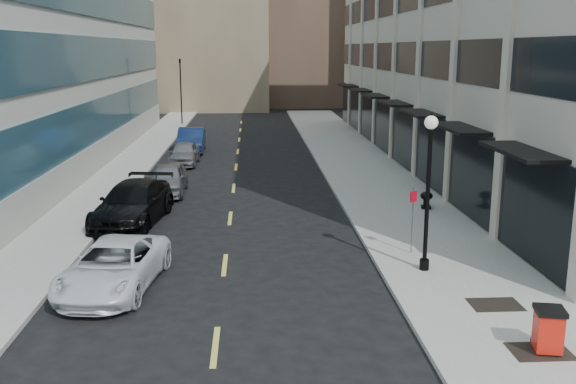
{
  "coord_description": "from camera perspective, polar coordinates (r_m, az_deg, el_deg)",
  "views": [
    {
      "loc": [
        0.93,
        -12.39,
        7.06
      ],
      "look_at": [
        2.17,
        9.02,
        2.24
      ],
      "focal_mm": 40.0,
      "sensor_mm": 36.0,
      "label": 1
    }
  ],
  "objects": [
    {
      "name": "car_black_pickup",
      "position": [
        27.07,
        -13.62,
        -0.98
      ],
      "size": [
        3.11,
        6.01,
        1.67
      ],
      "primitive_type": "imported",
      "rotation": [
        0.0,
        0.0,
        -0.14
      ],
      "color": "black",
      "rests_on": "ground"
    },
    {
      "name": "grate_mid",
      "position": [
        16.48,
        21.5,
        -13.04
      ],
      "size": [
        1.4,
        1.0,
        0.01
      ],
      "primitive_type": "cube",
      "color": "black",
      "rests_on": "sidewalk_right"
    },
    {
      "name": "traffic_signal",
      "position": [
        60.74,
        -9.59,
        11.24
      ],
      "size": [
        0.66,
        0.66,
        6.98
      ],
      "color": "black",
      "rests_on": "ground"
    },
    {
      "name": "car_grey_sedan",
      "position": [
        40.11,
        -9.21,
        3.4
      ],
      "size": [
        1.77,
        4.18,
        1.41
      ],
      "primitive_type": "imported",
      "rotation": [
        0.0,
        0.0,
        -0.02
      ],
      "color": "gray",
      "rests_on": "ground"
    },
    {
      "name": "car_white_van",
      "position": [
        19.89,
        -15.22,
        -6.39
      ],
      "size": [
        3.01,
        5.41,
        1.43
      ],
      "primitive_type": "imported",
      "rotation": [
        0.0,
        0.0,
        -0.13
      ],
      "color": "white",
      "rests_on": "ground"
    },
    {
      "name": "building_right",
      "position": [
        42.55,
        19.42,
        14.59
      ],
      "size": [
        15.3,
        46.5,
        18.25
      ],
      "color": "#BEB4A1",
      "rests_on": "ground"
    },
    {
      "name": "skyline_tan_far",
      "position": [
        91.7,
        -13.14,
        14.83
      ],
      "size": [
        12.0,
        14.0,
        22.0
      ],
      "primitive_type": "cube",
      "color": "#947F61",
      "rests_on": "ground"
    },
    {
      "name": "trash_bin",
      "position": [
        16.31,
        22.14,
        -11.16
      ],
      "size": [
        0.78,
        0.8,
        1.07
      ],
      "rotation": [
        0.0,
        0.0,
        -0.2
      ],
      "color": "red",
      "rests_on": "sidewalk_right"
    },
    {
      "name": "grate_far",
      "position": [
        18.82,
        17.95,
        -9.49
      ],
      "size": [
        1.4,
        1.0,
        0.01
      ],
      "primitive_type": "cube",
      "color": "black",
      "rests_on": "sidewalk_right"
    },
    {
      "name": "lamppost",
      "position": [
        20.3,
        12.38,
        1.14
      ],
      "size": [
        0.42,
        0.42,
        5.03
      ],
      "color": "black",
      "rests_on": "sidewalk_right"
    },
    {
      "name": "car_blue_sedan",
      "position": [
        44.96,
        -8.59,
        4.58
      ],
      "size": [
        1.86,
        5.08,
        1.66
      ],
      "primitive_type": "imported",
      "rotation": [
        0.0,
        0.0,
        0.02
      ],
      "color": "#14244D",
      "rests_on": "ground"
    },
    {
      "name": "car_silver_sedan",
      "position": [
        32.18,
        -10.64,
        1.14
      ],
      "size": [
        1.78,
        4.36,
        1.48
      ],
      "primitive_type": "imported",
      "rotation": [
        0.0,
        0.0,
        0.01
      ],
      "color": "gray",
      "rests_on": "ground"
    },
    {
      "name": "sidewalk_right",
      "position": [
        33.78,
        7.96,
        0.62
      ],
      "size": [
        5.0,
        80.0,
        0.15
      ],
      "primitive_type": "cube",
      "color": "gray",
      "rests_on": "ground"
    },
    {
      "name": "skyline_stone",
      "position": [
        80.28,
        9.26,
        14.62
      ],
      "size": [
        10.0,
        14.0,
        20.0
      ],
      "primitive_type": "cube",
      "color": "#BEB4A1",
      "rests_on": "ground"
    },
    {
      "name": "sidewalk_left",
      "position": [
        33.96,
        -15.89,
        0.32
      ],
      "size": [
        3.0,
        80.0,
        0.15
      ],
      "primitive_type": "cube",
      "color": "gray",
      "rests_on": "ground"
    },
    {
      "name": "sign_post",
      "position": [
        22.21,
        11.04,
        -1.62
      ],
      "size": [
        0.26,
        0.14,
        2.34
      ],
      "rotation": [
        0.0,
        0.0,
        0.42
      ],
      "color": "slate",
      "rests_on": "sidewalk_right"
    },
    {
      "name": "urn_planter",
      "position": [
        28.82,
        12.2,
        -0.54
      ],
      "size": [
        0.55,
        0.55,
        0.76
      ],
      "rotation": [
        0.0,
        0.0,
        -0.16
      ],
      "color": "black",
      "rests_on": "sidewalk_right"
    },
    {
      "name": "road_centerline",
      "position": [
        30.24,
        -5.0,
        -0.86
      ],
      "size": [
        0.15,
        68.2,
        0.01
      ],
      "color": "#D8CC4C",
      "rests_on": "ground"
    }
  ]
}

